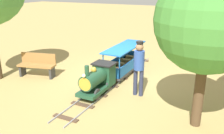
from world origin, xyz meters
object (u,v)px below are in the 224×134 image
locomotive (98,78)px  conductor_person (139,64)px  oak_tree_near (208,21)px  park_bench (37,65)px  passenger_car (124,62)px

locomotive → conductor_person: bearing=-159.0°
conductor_person → oak_tree_near: (-1.76, 0.89, 1.44)m
locomotive → conductor_person: (-1.10, -0.42, 0.47)m
conductor_person → park_bench: (3.72, 0.13, -0.54)m
conductor_person → oak_tree_near: size_ratio=0.46×
oak_tree_near → conductor_person: bearing=-26.8°
conductor_person → oak_tree_near: oak_tree_near is taller
locomotive → oak_tree_near: bearing=170.8°
park_bench → oak_tree_near: size_ratio=0.39×
conductor_person → oak_tree_near: 2.44m
passenger_car → oak_tree_near: oak_tree_near is taller
passenger_car → conductor_person: size_ratio=1.45×
passenger_car → conductor_person: (-1.10, 1.52, 0.53)m
passenger_car → oak_tree_near: size_ratio=0.67×
passenger_car → park_bench: size_ratio=1.73×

